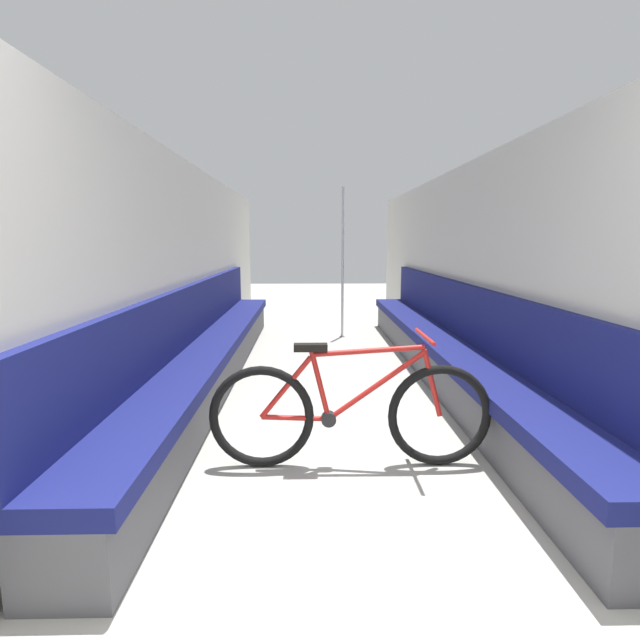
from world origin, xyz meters
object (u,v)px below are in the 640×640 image
Objects in this scene: bicycle at (351,413)px; grab_pole_near at (343,265)px; bench_seat_row_right at (445,349)px; bench_seat_row_left at (212,350)px.

grab_pole_near is (0.23, 4.17, 0.69)m from bicycle.
bench_seat_row_right reaches higher than bicycle.
grab_pole_near is (1.44, 2.24, 0.72)m from bench_seat_row_left.
bench_seat_row_right is 2.22m from bicycle.
bicycle is at bearing -93.11° from grab_pole_near.
bicycle is 0.82× the size of grab_pole_near.
bicycle is 4.23m from grab_pole_near.
bench_seat_row_left is 2.32m from bench_seat_row_right.
bench_seat_row_left is 3.00× the size of grab_pole_near.
grab_pole_near reaches higher than bench_seat_row_left.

